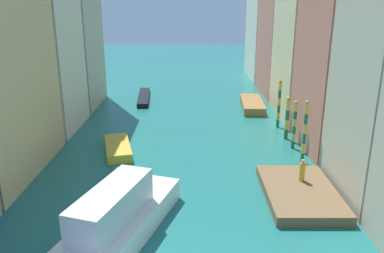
{
  "coord_description": "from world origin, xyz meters",
  "views": [
    {
      "loc": [
        0.88,
        -12.83,
        11.9
      ],
      "look_at": [
        1.02,
        19.66,
        1.5
      ],
      "focal_mm": 36.73,
      "sensor_mm": 36.0,
      "label": 1
    }
  ],
  "objects": [
    {
      "name": "mooring_pole_2",
      "position": [
        9.37,
        20.73,
        2.0
      ],
      "size": [
        0.38,
        0.38,
        3.89
      ],
      "color": "#197247",
      "rests_on": "ground"
    },
    {
      "name": "vaporetto_white",
      "position": [
        -3.1,
        4.6,
        1.12
      ],
      "size": [
        6.41,
        11.78,
        3.09
      ],
      "color": "white",
      "rests_on": "ground"
    },
    {
      "name": "ground_plane",
      "position": [
        0.0,
        24.5,
        0.0
      ],
      "size": [
        154.0,
        154.0,
        0.0
      ],
      "primitive_type": "plane",
      "color": "#1E6B66"
    },
    {
      "name": "mooring_pole_3",
      "position": [
        9.36,
        24.23,
        2.42
      ],
      "size": [
        0.32,
        0.32,
        4.74
      ],
      "color": "#197247",
      "rests_on": "ground"
    },
    {
      "name": "building_right_3",
      "position": [
        13.65,
        28.74,
        8.67
      ],
      "size": [
        6.99,
        9.9,
        17.32
      ],
      "color": "beige",
      "rests_on": "ground"
    },
    {
      "name": "mooring_pole_0",
      "position": [
        9.39,
        15.23,
        2.51
      ],
      "size": [
        0.28,
        0.28,
        4.92
      ],
      "color": "#197247",
      "rests_on": "ground"
    },
    {
      "name": "building_right_5",
      "position": [
        13.65,
        51.37,
        9.41
      ],
      "size": [
        6.99,
        12.11,
        18.78
      ],
      "color": "beige",
      "rests_on": "ground"
    },
    {
      "name": "mooring_pole_1",
      "position": [
        9.42,
        18.35,
        2.13
      ],
      "size": [
        0.32,
        0.32,
        4.15
      ],
      "color": "#197247",
      "rests_on": "ground"
    },
    {
      "name": "motorboat_1",
      "position": [
        -5.25,
        17.44,
        0.36
      ],
      "size": [
        3.16,
        5.66,
        0.72
      ],
      "color": "gold",
      "rests_on": "ground"
    },
    {
      "name": "building_left_3",
      "position": [
        -13.65,
        32.96,
        9.82
      ],
      "size": [
        6.99,
        8.84,
        19.61
      ],
      "color": "#BCB299",
      "rests_on": "ground"
    },
    {
      "name": "gondola_black",
      "position": [
        -5.24,
        35.69,
        0.27
      ],
      "size": [
        1.99,
        9.09,
        0.55
      ],
      "color": "black",
      "rests_on": "ground"
    },
    {
      "name": "motorboat_0",
      "position": [
        7.88,
        31.42,
        0.44
      ],
      "size": [
        2.73,
        7.46,
        0.89
      ],
      "color": "olive",
      "rests_on": "ground"
    },
    {
      "name": "building_right_4",
      "position": [
        13.65,
        39.38,
        9.35
      ],
      "size": [
        6.99,
        11.28,
        18.68
      ],
      "color": "#C6705B",
      "rests_on": "ground"
    },
    {
      "name": "person_on_dock",
      "position": [
        8.11,
        10.74,
        1.31
      ],
      "size": [
        0.36,
        0.36,
        1.5
      ],
      "color": "gold",
      "rests_on": "waterfront_dock"
    },
    {
      "name": "building_right_2",
      "position": [
        13.65,
        18.78,
        10.37
      ],
      "size": [
        6.99,
        9.33,
        20.72
      ],
      "color": "#C6705B",
      "rests_on": "ground"
    },
    {
      "name": "waterfront_dock",
      "position": [
        7.72,
        9.63,
        0.31
      ],
      "size": [
        4.4,
        7.2,
        0.62
      ],
      "color": "brown",
      "rests_on": "ground"
    },
    {
      "name": "building_left_2",
      "position": [
        -13.65,
        24.06,
        9.46
      ],
      "size": [
        6.99,
        8.27,
        18.91
      ],
      "color": "beige",
      "rests_on": "ground"
    }
  ]
}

